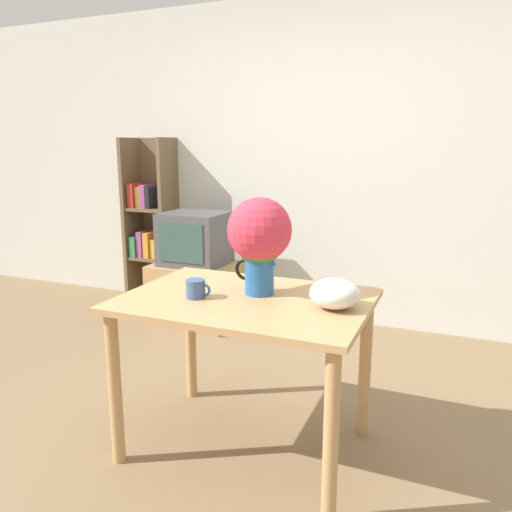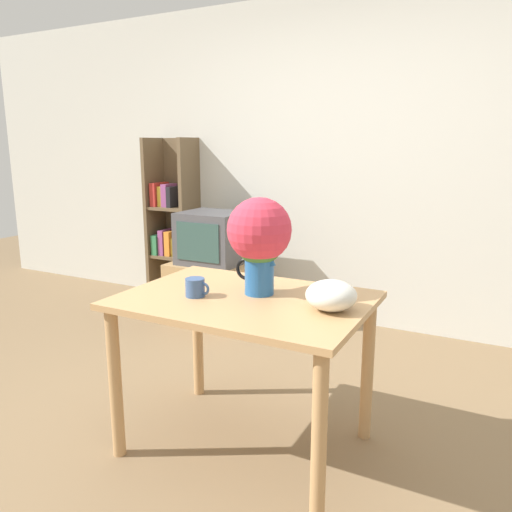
# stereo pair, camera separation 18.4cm
# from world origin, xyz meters

# --- Properties ---
(ground_plane) EXTENTS (12.00, 12.00, 0.00)m
(ground_plane) POSITION_xyz_m (0.00, 0.00, 0.00)
(ground_plane) COLOR #7F6647
(wall_back) EXTENTS (8.00, 0.05, 2.60)m
(wall_back) POSITION_xyz_m (0.00, 2.03, 1.30)
(wall_back) COLOR silver
(wall_back) RESTS_ON ground_plane
(table) EXTENTS (1.12, 0.80, 0.76)m
(table) POSITION_xyz_m (0.15, 0.04, 0.64)
(table) COLOR tan
(table) RESTS_ON ground_plane
(flower_vase) EXTENTS (0.30, 0.30, 0.45)m
(flower_vase) POSITION_xyz_m (0.18, 0.12, 1.03)
(flower_vase) COLOR #235B9E
(flower_vase) RESTS_ON table
(coffee_mug) EXTENTS (0.12, 0.09, 0.09)m
(coffee_mug) POSITION_xyz_m (-0.06, -0.05, 0.80)
(coffee_mug) COLOR #385689
(coffee_mug) RESTS_ON table
(white_bowl) EXTENTS (0.22, 0.22, 0.13)m
(white_bowl) POSITION_xyz_m (0.56, 0.05, 0.83)
(white_bowl) COLOR silver
(white_bowl) RESTS_ON table
(tv_stand) EXTENTS (0.67, 0.54, 0.49)m
(tv_stand) POSITION_xyz_m (-0.96, 1.53, 0.25)
(tv_stand) COLOR tan
(tv_stand) RESTS_ON ground_plane
(tv_set) EXTENTS (0.50, 0.45, 0.42)m
(tv_set) POSITION_xyz_m (-0.96, 1.53, 0.71)
(tv_set) COLOR #4C4C51
(tv_set) RESTS_ON tv_stand
(bookshelf) EXTENTS (0.44, 0.30, 1.52)m
(bookshelf) POSITION_xyz_m (-1.62, 1.87, 0.74)
(bookshelf) COLOR brown
(bookshelf) RESTS_ON ground_plane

